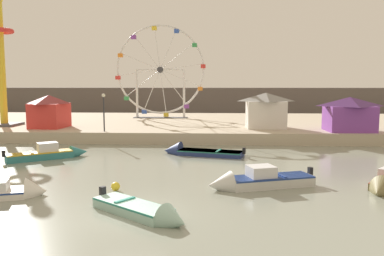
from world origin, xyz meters
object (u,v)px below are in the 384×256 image
at_px(motorboat_white_red_stripe, 7,192).
at_px(motorboat_pale_grey, 254,181).
at_px(carnival_booth_white_ticket, 266,110).
at_px(carnival_booth_purple_stall, 350,113).
at_px(motorboat_seafoam, 147,212).
at_px(promenade_lamp_near, 104,106).
at_px(mooring_buoy_orange, 115,186).
at_px(ferris_wheel_white_frame, 160,72).
at_px(drop_tower_yellow_tower, 1,62).
at_px(motorboat_navy_blue, 193,152).
at_px(carnival_booth_red_striped, 49,111).
at_px(motorboat_teal_painted, 51,153).

distance_m(motorboat_white_red_stripe, motorboat_pale_grey, 11.83).
height_order(carnival_booth_white_ticket, carnival_booth_purple_stall, carnival_booth_white_ticket).
bearing_deg(carnival_booth_purple_stall, motorboat_seafoam, -126.31).
height_order(motorboat_white_red_stripe, promenade_lamp_near, promenade_lamp_near).
height_order(carnival_booth_purple_stall, mooring_buoy_orange, carnival_booth_purple_stall).
height_order(motorboat_pale_grey, ferris_wheel_white_frame, ferris_wheel_white_frame).
distance_m(drop_tower_yellow_tower, carnival_booth_purple_stall, 33.17).
xyz_separation_m(carnival_booth_purple_stall, promenade_lamp_near, (-21.52, -1.27, 0.65)).
height_order(motorboat_navy_blue, mooring_buoy_orange, motorboat_navy_blue).
distance_m(carnival_booth_purple_stall, mooring_buoy_orange, 23.83).
bearing_deg(carnival_booth_purple_stall, promenade_lamp_near, -177.59).
bearing_deg(carnival_booth_red_striped, motorboat_seafoam, -55.74).
bearing_deg(carnival_booth_red_striped, ferris_wheel_white_frame, 53.89).
bearing_deg(mooring_buoy_orange, carnival_booth_red_striped, 120.58).
relative_size(motorboat_white_red_stripe, motorboat_pale_grey, 0.80).
height_order(drop_tower_yellow_tower, carnival_booth_white_ticket, drop_tower_yellow_tower).
bearing_deg(ferris_wheel_white_frame, motorboat_pale_grey, -73.39).
bearing_deg(promenade_lamp_near, motorboat_white_red_stripe, -90.00).
bearing_deg(promenade_lamp_near, ferris_wheel_white_frame, 76.67).
height_order(carnival_booth_white_ticket, carnival_booth_red_striped, carnival_booth_white_ticket).
bearing_deg(promenade_lamp_near, motorboat_navy_blue, -33.96).
distance_m(motorboat_navy_blue, motorboat_pale_grey, 9.77).
relative_size(motorboat_seafoam, motorboat_teal_painted, 0.88).
bearing_deg(motorboat_white_red_stripe, motorboat_navy_blue, 36.11).
relative_size(motorboat_teal_painted, ferris_wheel_white_frame, 0.46).
distance_m(motorboat_teal_painted, drop_tower_yellow_tower, 16.49).
height_order(motorboat_seafoam, drop_tower_yellow_tower, drop_tower_yellow_tower).
xyz_separation_m(ferris_wheel_white_frame, drop_tower_yellow_tower, (-14.41, -9.45, 0.72)).
xyz_separation_m(motorboat_pale_grey, drop_tower_yellow_tower, (-22.80, 18.67, 6.94)).
relative_size(motorboat_white_red_stripe, motorboat_seafoam, 1.02).
bearing_deg(mooring_buoy_orange, motorboat_teal_painted, 128.87).
height_order(carnival_booth_red_striped, carnival_booth_purple_stall, carnival_booth_red_striped).
distance_m(ferris_wheel_white_frame, drop_tower_yellow_tower, 17.24).
xyz_separation_m(carnival_booth_red_striped, mooring_buoy_orange, (10.72, -18.14, -2.39)).
height_order(motorboat_pale_grey, carnival_booth_purple_stall, carnival_booth_purple_stall).
relative_size(motorboat_teal_painted, motorboat_navy_blue, 0.82).
bearing_deg(mooring_buoy_orange, motorboat_white_red_stripe, -164.36).
bearing_deg(motorboat_white_red_stripe, mooring_buoy_orange, -2.99).
bearing_deg(ferris_wheel_white_frame, motorboat_navy_blue, -75.69).
bearing_deg(motorboat_navy_blue, motorboat_seafoam, 100.45).
distance_m(motorboat_teal_painted, ferris_wheel_white_frame, 22.49).
bearing_deg(ferris_wheel_white_frame, promenade_lamp_near, -103.33).
xyz_separation_m(drop_tower_yellow_tower, carnival_booth_purple_stall, (32.71, -2.87, -4.72)).
bearing_deg(ferris_wheel_white_frame, carnival_booth_white_ticket, -41.95).
relative_size(motorboat_seafoam, carnival_booth_red_striped, 1.16).
xyz_separation_m(motorboat_seafoam, carnival_booth_white_ticket, (7.57, 22.75, 2.49)).
relative_size(motorboat_seafoam, carnival_booth_purple_stall, 1.03).
bearing_deg(motorboat_seafoam, drop_tower_yellow_tower, 165.69).
bearing_deg(carnival_booth_red_striped, motorboat_teal_painted, -63.43).
xyz_separation_m(motorboat_pale_grey, carnival_booth_purple_stall, (9.91, 15.80, 2.22)).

